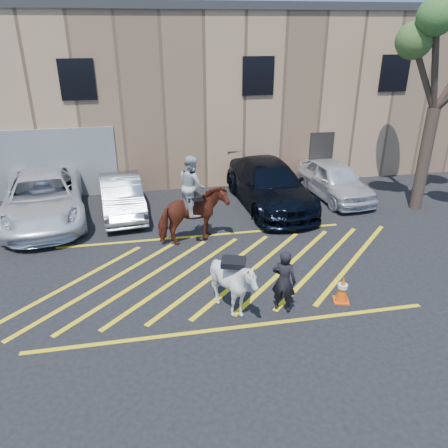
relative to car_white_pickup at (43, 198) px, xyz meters
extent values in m
plane|color=black|center=(5.43, -4.69, -0.82)|extent=(90.00, 90.00, 0.00)
imported|color=white|center=(0.00, 0.00, 0.00)|extent=(3.53, 6.25, 1.65)
imported|color=gray|center=(2.74, 0.06, -0.13)|extent=(1.88, 4.31, 1.38)
imported|color=black|center=(8.35, -0.15, 0.01)|extent=(2.69, 5.90, 1.67)
imported|color=white|center=(11.21, 0.17, -0.09)|extent=(2.12, 4.45, 1.47)
imported|color=black|center=(6.73, -6.99, 0.00)|extent=(0.71, 0.65, 1.64)
cube|color=tan|center=(5.43, 7.31, 2.68)|extent=(32.00, 10.00, 7.00)
cube|color=#2D2D30|center=(5.43, 7.31, 6.33)|extent=(32.20, 10.20, 0.30)
cube|color=black|center=(1.43, 2.27, 3.78)|extent=(1.30, 0.08, 1.50)
cube|color=black|center=(8.43, 2.27, 3.78)|extent=(1.30, 0.08, 1.50)
cube|color=black|center=(14.43, 2.27, 3.78)|extent=(1.30, 0.08, 1.50)
cube|color=#38332D|center=(11.43, 2.27, 0.28)|extent=(1.10, 0.08, 2.20)
cube|color=yellow|center=(1.23, -4.99, -0.82)|extent=(4.20, 4.20, 0.01)
cube|color=yellow|center=(2.28, -4.99, -0.82)|extent=(4.20, 4.20, 0.01)
cube|color=yellow|center=(3.33, -4.99, -0.82)|extent=(4.20, 4.20, 0.01)
cube|color=yellow|center=(4.38, -4.99, -0.82)|extent=(4.20, 4.20, 0.01)
cube|color=yellow|center=(5.43, -4.99, -0.82)|extent=(4.20, 4.20, 0.01)
cube|color=yellow|center=(6.48, -4.99, -0.82)|extent=(4.20, 4.20, 0.01)
cube|color=yellow|center=(7.53, -4.99, -0.82)|extent=(4.20, 4.20, 0.01)
cube|color=yellow|center=(8.58, -4.99, -0.82)|extent=(4.20, 4.20, 0.01)
cube|color=yellow|center=(9.63, -4.99, -0.82)|extent=(4.20, 4.20, 0.01)
cube|color=yellow|center=(5.43, -2.49, -0.82)|extent=(9.50, 0.12, 0.01)
cube|color=yellow|center=(5.43, -7.49, -0.82)|extent=(9.50, 0.12, 0.01)
imported|color=#5A2215|center=(5.04, -2.89, 0.10)|extent=(2.38, 1.52, 1.85)
imported|color=#AAAEB5|center=(5.04, -2.89, 1.13)|extent=(0.92, 1.07, 1.89)
cube|color=black|center=(5.04, -2.89, 0.75)|extent=(0.59, 0.66, 0.14)
imported|color=silver|center=(5.51, -6.87, -0.04)|extent=(1.65, 1.75, 1.57)
cube|color=black|center=(5.51, -6.87, 0.58)|extent=(0.68, 0.61, 0.14)
cube|color=#FF4F0A|center=(8.33, -6.93, -0.81)|extent=(0.47, 0.47, 0.03)
cone|color=#F8510A|center=(8.33, -6.93, -0.44)|extent=(0.32, 0.32, 0.70)
cylinder|color=silver|center=(8.33, -6.93, -0.38)|extent=(0.25, 0.25, 0.10)
cylinder|color=#4A372C|center=(13.85, -1.57, 1.08)|extent=(0.44, 0.44, 3.80)
cylinder|color=#423428|center=(13.77, -0.71, 3.98)|extent=(0.33, 1.88, 2.34)
cylinder|color=#49382C|center=(13.24, -1.57, 4.02)|extent=(1.40, 0.20, 2.39)
cylinder|color=#433328|center=(13.37, -1.84, 4.38)|extent=(1.16, 0.77, 3.11)
sphere|color=#506F2F|center=(13.70, 0.15, 5.08)|extent=(1.20, 1.20, 1.20)
sphere|color=#4A6D2E|center=(12.63, -1.57, 5.17)|extent=(1.20, 1.20, 1.20)
sphere|color=#437532|center=(12.90, -2.11, 5.88)|extent=(1.20, 1.20, 1.20)
camera|label=1|loc=(3.62, -15.56, 5.59)|focal=35.00mm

